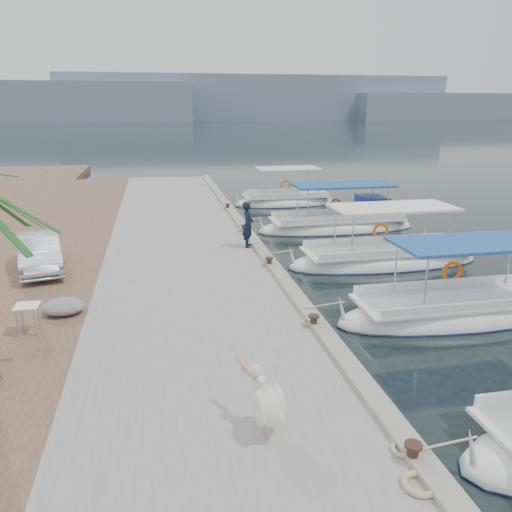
{
  "coord_description": "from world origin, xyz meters",
  "views": [
    {
      "loc": [
        -3.99,
        -14.37,
        5.78
      ],
      "look_at": [
        -1.0,
        0.55,
        1.2
      ],
      "focal_mm": 35.0,
      "sensor_mm": 36.0,
      "label": 1
    }
  ],
  "objects_px": {
    "pelican": "(267,403)",
    "fishing_caique_c": "(384,261)",
    "fishing_caique_b": "(460,313)",
    "fishing_caique_d": "(339,226)",
    "fishing_caique_e": "(285,202)",
    "parked_car": "(40,252)",
    "fisherman": "(248,225)"
  },
  "relations": [
    {
      "from": "fishing_caique_e",
      "to": "parked_car",
      "type": "distance_m",
      "value": 16.86
    },
    {
      "from": "fishing_caique_b",
      "to": "parked_car",
      "type": "xyz_separation_m",
      "value": [
        -12.25,
        5.33,
        0.98
      ]
    },
    {
      "from": "fishing_caique_d",
      "to": "parked_car",
      "type": "xyz_separation_m",
      "value": [
        -12.56,
        -5.34,
        0.92
      ]
    },
    {
      "from": "fishing_caique_d",
      "to": "fisherman",
      "type": "xyz_separation_m",
      "value": [
        -5.22,
        -3.91,
        1.21
      ]
    },
    {
      "from": "fisherman",
      "to": "parked_car",
      "type": "xyz_separation_m",
      "value": [
        -7.34,
        -1.43,
        -0.28
      ]
    },
    {
      "from": "fishing_caique_c",
      "to": "pelican",
      "type": "height_order",
      "value": "fishing_caique_c"
    },
    {
      "from": "fishing_caique_d",
      "to": "pelican",
      "type": "relative_size",
      "value": 5.5
    },
    {
      "from": "fishing_caique_e",
      "to": "fishing_caique_d",
      "type": "bearing_deg",
      "value": -82.27
    },
    {
      "from": "fishing_caique_e",
      "to": "fishing_caique_b",
      "type": "bearing_deg",
      "value": -88.0
    },
    {
      "from": "parked_car",
      "to": "fishing_caique_d",
      "type": "bearing_deg",
      "value": 10.31
    },
    {
      "from": "pelican",
      "to": "fisherman",
      "type": "distance_m",
      "value": 11.64
    },
    {
      "from": "pelican",
      "to": "fishing_caique_c",
      "type": "bearing_deg",
      "value": 55.44
    },
    {
      "from": "fishing_caique_b",
      "to": "fishing_caique_d",
      "type": "height_order",
      "value": "same"
    },
    {
      "from": "fishing_caique_e",
      "to": "parked_car",
      "type": "height_order",
      "value": "fishing_caique_e"
    },
    {
      "from": "fisherman",
      "to": "parked_car",
      "type": "bearing_deg",
      "value": 117.48
    },
    {
      "from": "fishing_caique_c",
      "to": "parked_car",
      "type": "distance_m",
      "value": 12.37
    },
    {
      "from": "fishing_caique_b",
      "to": "fishing_caique_d",
      "type": "distance_m",
      "value": 10.68
    },
    {
      "from": "fishing_caique_d",
      "to": "parked_car",
      "type": "distance_m",
      "value": 13.68
    },
    {
      "from": "pelican",
      "to": "fisherman",
      "type": "bearing_deg",
      "value": 81.13
    },
    {
      "from": "fisherman",
      "to": "fishing_caique_c",
      "type": "bearing_deg",
      "value": -91.78
    },
    {
      "from": "fishing_caique_b",
      "to": "fishing_caique_e",
      "type": "relative_size",
      "value": 1.2
    },
    {
      "from": "fishing_caique_d",
      "to": "fishing_caique_c",
      "type": "bearing_deg",
      "value": -92.42
    },
    {
      "from": "fisherman",
      "to": "fishing_caique_e",
      "type": "bearing_deg",
      "value": -5.34
    },
    {
      "from": "fishing_caique_d",
      "to": "parked_car",
      "type": "height_order",
      "value": "fishing_caique_d"
    },
    {
      "from": "parked_car",
      "to": "pelican",
      "type": "bearing_deg",
      "value": -73.85
    },
    {
      "from": "fishing_caique_c",
      "to": "pelican",
      "type": "bearing_deg",
      "value": -124.56
    },
    {
      "from": "fishing_caique_c",
      "to": "fisherman",
      "type": "relative_size",
      "value": 4.27
    },
    {
      "from": "pelican",
      "to": "fishing_caique_b",
      "type": "bearing_deg",
      "value": 35.23
    },
    {
      "from": "fishing_caique_b",
      "to": "fisherman",
      "type": "xyz_separation_m",
      "value": [
        -4.91,
        6.76,
        1.27
      ]
    },
    {
      "from": "fishing_caique_e",
      "to": "fishing_caique_c",
      "type": "bearing_deg",
      "value": -86.8
    },
    {
      "from": "fishing_caique_b",
      "to": "fishing_caique_e",
      "type": "distance_m",
      "value": 17.51
    },
    {
      "from": "fishing_caique_e",
      "to": "pelican",
      "type": "distance_m",
      "value": 23.07
    }
  ]
}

